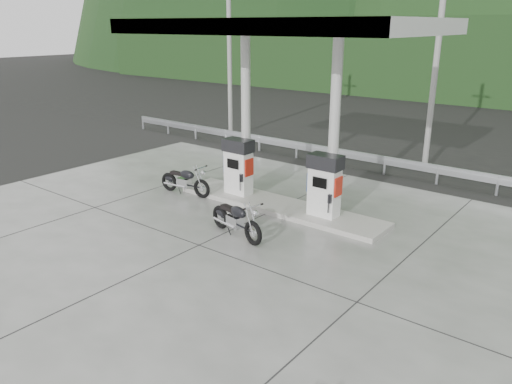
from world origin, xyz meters
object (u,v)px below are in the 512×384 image
Objects in this scene: gas_pump_right at (324,185)px; gas_pump_left at (238,167)px; motorcycle_right at (236,220)px; motorcycle_left at (185,181)px.

gas_pump_left is at bearing 180.00° from gas_pump_right.
motorcycle_right is at bearing -51.17° from gas_pump_left.
gas_pump_left is at bearing 21.17° from motorcycle_left.
motorcycle_left is 3.94m from motorcycle_right.
gas_pump_left and gas_pump_right have the same top height.
gas_pump_right is at bearing 3.95° from motorcycle_left.
motorcycle_left is 0.97× the size of motorcycle_right.
motorcycle_left is (-1.63, -0.83, -0.60)m from gas_pump_left.
gas_pump_right is 0.95× the size of motorcycle_left.
motorcycle_right is (1.97, -2.44, -0.58)m from gas_pump_left.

